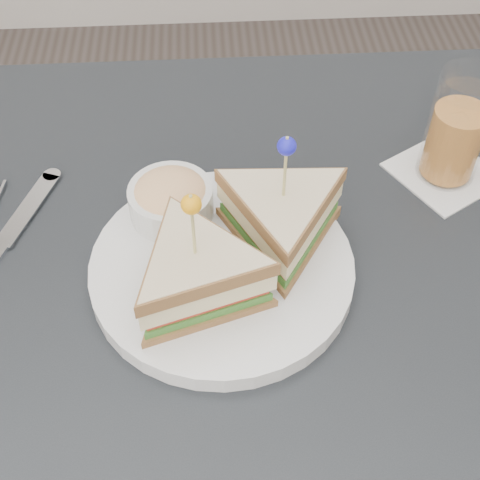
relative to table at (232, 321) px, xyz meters
name	(u,v)px	position (x,y,z in m)	size (l,w,h in m)	color
table	(232,321)	(0.00, 0.00, 0.00)	(0.80, 0.80, 0.75)	black
plate_meal	(229,246)	(0.00, 0.01, 0.12)	(0.33, 0.32, 0.16)	silver
cutlery_knife	(6,240)	(-0.24, 0.07, 0.08)	(0.09, 0.21, 0.01)	silver
drink_set	(456,133)	(0.26, 0.14, 0.14)	(0.15, 0.15, 0.14)	silver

